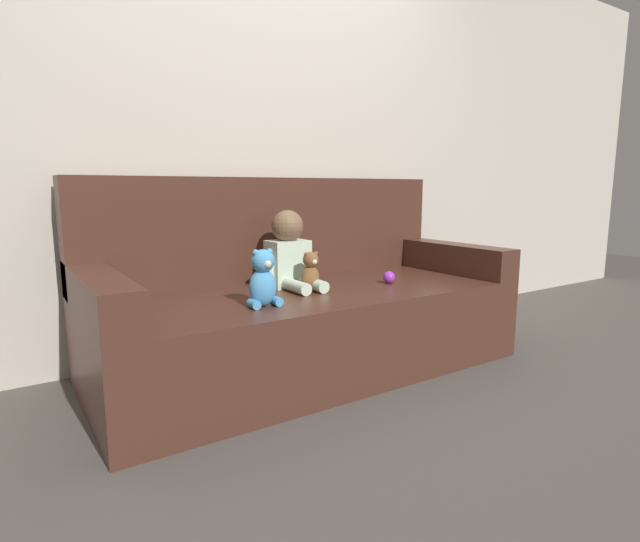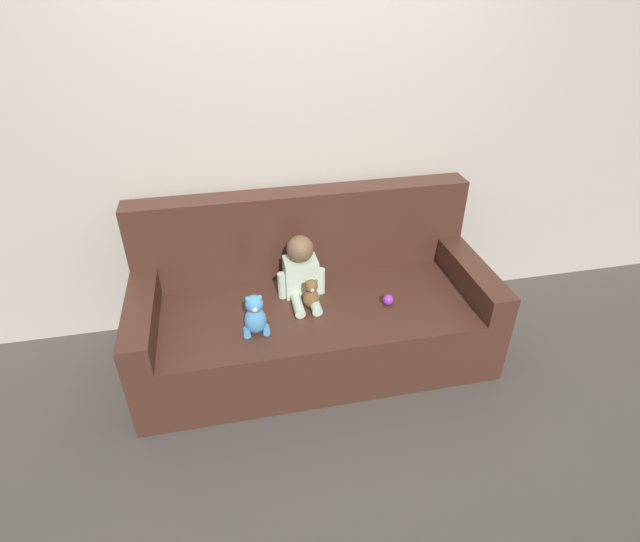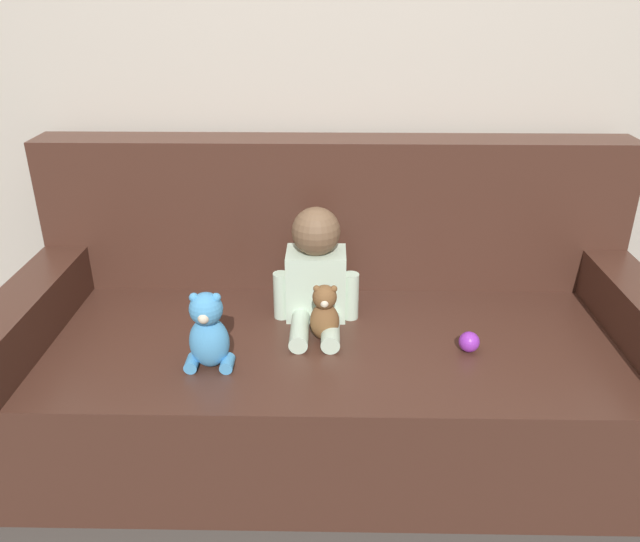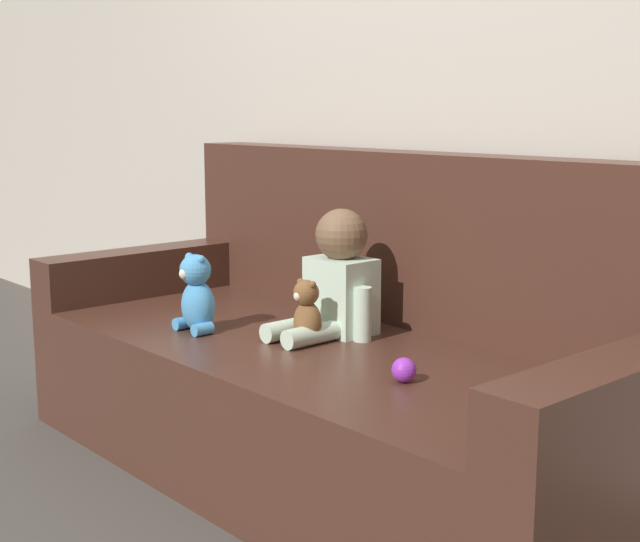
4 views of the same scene
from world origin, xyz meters
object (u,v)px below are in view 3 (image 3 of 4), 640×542
Objects in this scene: couch at (333,344)px; toy_ball at (469,342)px; plush_toy_side at (208,333)px; teddy_bear_brown at (325,313)px; person_baby at (316,273)px.

toy_ball is (0.43, -0.20, 0.14)m from couch.
teddy_bear_brown is at bearing 25.34° from plush_toy_side.
couch reaches higher than plush_toy_side.
teddy_bear_brown reaches higher than toy_ball.
teddy_bear_brown is 0.79× the size of plush_toy_side.
couch is at bearing 154.98° from toy_ball.
couch reaches higher than toy_ball.
person_baby is at bearing 45.02° from plush_toy_side.
couch is 0.28m from person_baby.
plush_toy_side is (-0.37, -0.30, 0.22)m from couch.
teddy_bear_brown is (0.03, -0.15, -0.07)m from person_baby.
person_baby is at bearing 101.75° from teddy_bear_brown.
plush_toy_side reaches higher than teddy_bear_brown.
couch is at bearing 38.74° from plush_toy_side.
couch is 0.25m from teddy_bear_brown.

